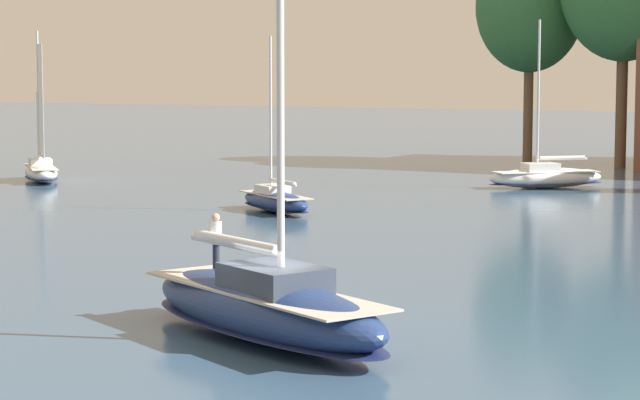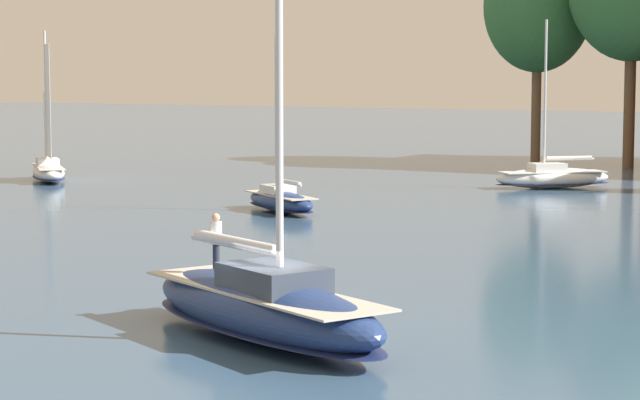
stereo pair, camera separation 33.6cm
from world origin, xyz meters
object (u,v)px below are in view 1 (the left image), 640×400
(sailboat_moored_far_slip, at_px, (275,200))
(sailboat_moored_outer_mooring, at_px, (546,177))
(sailboat_main, at_px, (265,305))
(sailboat_moored_near_marina, at_px, (41,169))
(tree_shore_center, at_px, (530,7))

(sailboat_moored_far_slip, relative_size, sailboat_moored_outer_mooring, 0.87)
(sailboat_main, height_order, sailboat_moored_far_slip, sailboat_main)
(sailboat_moored_near_marina, distance_m, sailboat_moored_outer_mooring, 32.79)
(sailboat_main, height_order, sailboat_moored_outer_mooring, sailboat_main)
(sailboat_moored_outer_mooring, bearing_deg, tree_shore_center, 113.27)
(sailboat_main, height_order, sailboat_moored_near_marina, sailboat_main)
(tree_shore_center, xyz_separation_m, sailboat_main, (17.55, -66.97, -11.41))
(sailboat_moored_far_slip, bearing_deg, sailboat_moored_near_marina, 161.46)
(sailboat_moored_outer_mooring, bearing_deg, sailboat_main, -79.42)
(tree_shore_center, distance_m, sailboat_moored_far_slip, 42.25)
(sailboat_moored_far_slip, distance_m, sailboat_moored_outer_mooring, 21.19)
(sailboat_main, relative_size, sailboat_moored_near_marina, 1.40)
(sailboat_main, distance_m, sailboat_moored_outer_mooring, 47.04)
(tree_shore_center, height_order, sailboat_moored_far_slip, tree_shore_center)
(sailboat_main, xyz_separation_m, sailboat_moored_outer_mooring, (-8.63, 46.24, -0.24))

